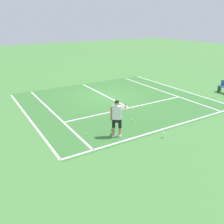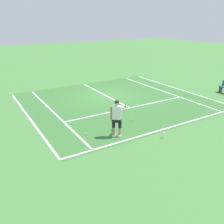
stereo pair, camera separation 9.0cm
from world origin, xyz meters
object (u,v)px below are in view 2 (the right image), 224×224
tennis_player (117,116)px  tennis_ball_near_feet (132,120)px  tennis_ball_by_baseline (86,133)px  water_bottle (164,135)px

tennis_player → tennis_ball_near_feet: size_ratio=25.95×
tennis_player → tennis_ball_by_baseline: (-1.10, 0.92, -0.96)m
water_bottle → tennis_ball_near_feet: bearing=92.0°
tennis_ball_near_feet → tennis_ball_by_baseline: (-2.72, -0.20, 0.00)m
tennis_player → water_bottle: (1.70, -1.20, -0.86)m
tennis_ball_by_baseline → water_bottle: 3.51m
tennis_ball_near_feet → tennis_player: bearing=-145.5°
tennis_ball_near_feet → water_bottle: 2.32m
tennis_ball_near_feet → tennis_ball_by_baseline: 2.72m
tennis_ball_by_baseline → water_bottle: size_ratio=0.26×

